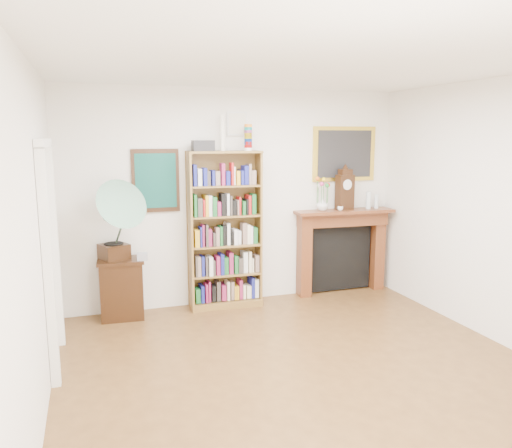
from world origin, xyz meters
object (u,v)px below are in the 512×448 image
Objects in this scene: gramophone at (113,216)px; bottle_right at (376,201)px; side_cabinet at (122,289)px; bottle_left at (368,200)px; mantel_clock at (345,190)px; teacup at (340,208)px; cd_stack at (142,257)px; fireplace at (341,243)px; flower_vase at (322,205)px; bookshelf at (225,221)px.

bottle_right is at bearing -20.83° from gramophone.
bottle_left reaches higher than side_cabinet.
mantel_clock is (3.04, 0.09, 1.09)m from side_cabinet.
mantel_clock is 0.27m from teacup.
side_cabinet is at bearing -179.29° from bottle_left.
gramophone is 8.15× the size of cd_stack.
mantel_clock is at bearing 176.11° from bottle_right.
side_cabinet is 3.04m from fireplace.
gramophone is at bearing -176.98° from bottle_right.
side_cabinet is 3.68× the size of bottle_right.
gramophone is 0.60m from cd_stack.
mantel_clock is (3.11, 0.22, 0.17)m from gramophone.
flower_vase is 2.18× the size of teacup.
fireplace is 3.15m from gramophone.
fireplace is 1.46× the size of gramophone.
side_cabinet is at bearing 39.32° from gramophone.
bottle_right reaches higher than side_cabinet.
fireplace is 0.54m from teacup.
fireplace is at bearing 173.33° from bottle_right.
bottle_left is (0.70, -0.04, 0.04)m from flower_vase.
side_cabinet is 0.93m from gramophone.
gramophone is (-1.38, -0.17, 0.16)m from bookshelf.
bookshelf is 1.63m from teacup.
mantel_clock is (1.73, 0.06, 0.33)m from bookshelf.
bottle_right reaches higher than fireplace.
bottle_left is at bearing -2.93° from flower_vase.
bottle_left is at bearing 3.40° from bookshelf.
gramophone is at bearing 174.36° from mantel_clock.
cd_stack is 0.71× the size of flower_vase.
mantel_clock is at bearing 4.17° from cd_stack.
mantel_clock reaches higher than gramophone.
fireplace is at bearing 117.64° from mantel_clock.
bottle_right is (3.28, 0.17, 0.51)m from cd_stack.
teacup is 0.32× the size of bottle_left.
bookshelf is 3.14× the size of side_cabinet.
bottle_right is (0.51, -0.06, 0.59)m from fireplace.
flower_vase is (1.39, 0.05, 0.15)m from bookshelf.
side_cabinet is 1.32× the size of mantel_clock.
gramophone is 1.75× the size of mantel_clock.
teacup is at bearing 2.58° from cd_stack.
side_cabinet is 3.52m from bottle_left.
bookshelf is at bearing -178.05° from flower_vase.
bottle_left is at bearing -7.56° from fireplace.
teacup is (0.24, -0.07, -0.05)m from flower_vase.
cd_stack is (0.32, 0.02, -0.51)m from gramophone.
bookshelf is 19.31× the size of cd_stack.
fireplace is 0.72m from bottle_left.
flower_vase is 0.71× the size of bottle_left.
gramophone reaches higher than cd_stack.
teacup is 0.39× the size of bottle_right.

